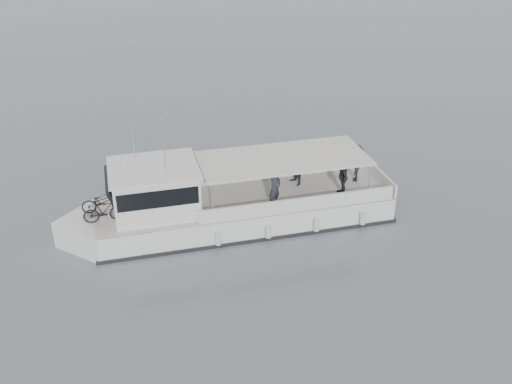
# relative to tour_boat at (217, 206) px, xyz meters

# --- Properties ---
(ground) EXTENTS (1400.00, 1400.00, 0.00)m
(ground) POSITION_rel_tour_boat_xyz_m (3.04, 1.27, -1.04)
(ground) COLOR slate
(ground) RESTS_ON ground
(tour_boat) EXTENTS (14.80, 8.35, 6.36)m
(tour_boat) POSITION_rel_tour_boat_xyz_m (0.00, 0.00, 0.00)
(tour_boat) COLOR white
(tour_boat) RESTS_ON ground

